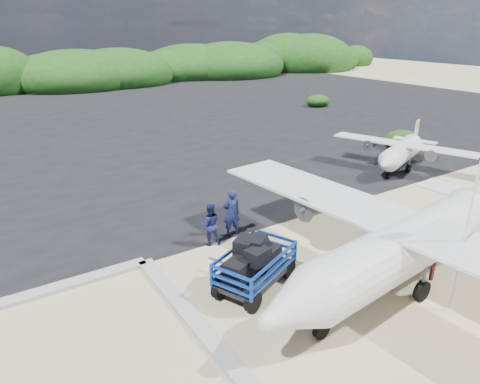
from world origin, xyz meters
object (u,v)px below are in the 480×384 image
at_px(signboard, 411,285).
at_px(crew_a, 232,213).
at_px(crew_b, 210,224).
at_px(crew_c, 394,239).
at_px(baggage_cart, 255,287).
at_px(aircraft_large, 264,135).
at_px(flagpole, 449,310).

distance_m(signboard, crew_a, 7.02).
distance_m(crew_b, crew_c, 6.80).
bearing_deg(signboard, baggage_cart, 160.93).
height_order(crew_a, crew_b, crew_a).
bearing_deg(crew_c, aircraft_large, -128.99).
height_order(baggage_cart, crew_a, crew_a).
bearing_deg(crew_a, aircraft_large, -119.15).
xyz_separation_m(flagpole, aircraft_large, (7.96, 20.47, 0.00)).
relative_size(signboard, crew_b, 1.08).
xyz_separation_m(crew_a, crew_c, (3.95, -4.75, -0.18)).
xyz_separation_m(crew_b, crew_c, (5.04, -4.55, -0.05)).
height_order(flagpole, signboard, flagpole).
relative_size(signboard, crew_c, 1.14).
relative_size(flagpole, crew_b, 3.11).
bearing_deg(crew_b, baggage_cart, 104.85).
relative_size(baggage_cart, flagpole, 0.58).
height_order(crew_a, aircraft_large, aircraft_large).
bearing_deg(aircraft_large, baggage_cart, 47.60).
height_order(baggage_cart, crew_b, crew_b).
relative_size(baggage_cart, crew_b, 1.80).
bearing_deg(baggage_cart, crew_b, 63.24).
relative_size(flagpole, crew_c, 3.29).
height_order(baggage_cart, crew_c, crew_c).
xyz_separation_m(flagpole, crew_a, (-2.92, 7.68, 0.99)).
bearing_deg(crew_a, signboard, 127.72).
height_order(crew_b, aircraft_large, aircraft_large).
xyz_separation_m(baggage_cart, signboard, (4.39, -2.68, 0.00)).
bearing_deg(crew_c, crew_b, -59.51).
bearing_deg(signboard, crew_a, 128.80).
relative_size(signboard, aircraft_large, 0.12).
relative_size(flagpole, signboard, 2.89).
height_order(baggage_cart, flagpole, flagpole).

